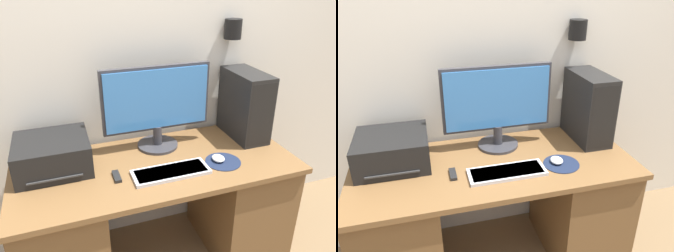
% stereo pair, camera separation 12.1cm
% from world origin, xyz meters
% --- Properties ---
extents(wall_back, '(6.40, 0.16, 2.70)m').
position_xyz_m(wall_back, '(0.00, 0.72, 1.35)').
color(wall_back, silver).
rests_on(wall_back, ground_plane).
extents(desk, '(1.52, 0.66, 0.71)m').
position_xyz_m(desk, '(0.00, 0.33, 0.37)').
color(desk, brown).
rests_on(desk, ground_plane).
extents(monitor, '(0.63, 0.24, 0.49)m').
position_xyz_m(monitor, '(0.06, 0.52, 0.98)').
color(monitor, '#333338').
rests_on(monitor, desk).
extents(keyboard, '(0.40, 0.15, 0.02)m').
position_xyz_m(keyboard, '(0.04, 0.21, 0.72)').
color(keyboard, silver).
rests_on(keyboard, desk).
extents(mousepad, '(0.19, 0.19, 0.00)m').
position_xyz_m(mousepad, '(0.34, 0.22, 0.71)').
color(mousepad, '#19233D').
rests_on(mousepad, desk).
extents(mouse, '(0.07, 0.08, 0.03)m').
position_xyz_m(mouse, '(0.32, 0.24, 0.73)').
color(mouse, silver).
rests_on(mouse, mousepad).
extents(computer_tower, '(0.18, 0.36, 0.41)m').
position_xyz_m(computer_tower, '(0.62, 0.48, 0.92)').
color(computer_tower, black).
rests_on(computer_tower, desk).
extents(printer, '(0.37, 0.35, 0.17)m').
position_xyz_m(printer, '(-0.53, 0.46, 0.79)').
color(printer, black).
rests_on(printer, desk).
extents(remote_control, '(0.03, 0.10, 0.02)m').
position_xyz_m(remote_control, '(-0.24, 0.26, 0.72)').
color(remote_control, black).
rests_on(remote_control, desk).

